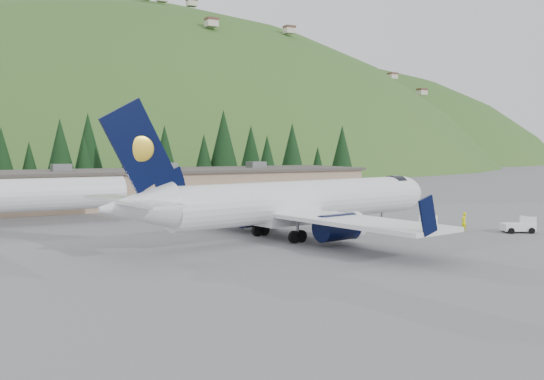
{
  "coord_description": "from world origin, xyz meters",
  "views": [
    {
      "loc": [
        -30.18,
        -47.88,
        8.32
      ],
      "look_at": [
        0.0,
        6.0,
        4.0
      ],
      "focal_mm": 40.0,
      "sensor_mm": 36.0,
      "label": 1
    }
  ],
  "objects_px": {
    "ramp_worker": "(464,222)",
    "baggage_tug_a": "(424,226)",
    "airliner": "(295,203)",
    "baggage_tug_b": "(521,225)",
    "terminal_building": "(134,187)"
  },
  "relations": [
    {
      "from": "ramp_worker",
      "to": "baggage_tug_a",
      "type": "bearing_deg",
      "value": -23.31
    },
    {
      "from": "airliner",
      "to": "ramp_worker",
      "type": "distance_m",
      "value": 17.64
    },
    {
      "from": "airliner",
      "to": "baggage_tug_a",
      "type": "xyz_separation_m",
      "value": [
        12.34,
        -3.92,
        -2.46
      ]
    },
    {
      "from": "baggage_tug_b",
      "to": "terminal_building",
      "type": "height_order",
      "value": "terminal_building"
    },
    {
      "from": "baggage_tug_b",
      "to": "baggage_tug_a",
      "type": "bearing_deg",
      "value": 179.71
    },
    {
      "from": "terminal_building",
      "to": "ramp_worker",
      "type": "bearing_deg",
      "value": -64.2
    },
    {
      "from": "baggage_tug_a",
      "to": "baggage_tug_b",
      "type": "bearing_deg",
      "value": -42.01
    },
    {
      "from": "airliner",
      "to": "baggage_tug_b",
      "type": "xyz_separation_m",
      "value": [
        21.03,
        -8.17,
        -2.49
      ]
    },
    {
      "from": "baggage_tug_b",
      "to": "terminal_building",
      "type": "bearing_deg",
      "value": 144.1
    },
    {
      "from": "terminal_building",
      "to": "ramp_worker",
      "type": "xyz_separation_m",
      "value": [
        20.78,
        -42.98,
        -1.67
      ]
    },
    {
      "from": "terminal_building",
      "to": "ramp_worker",
      "type": "relative_size",
      "value": 37.37
    },
    {
      "from": "airliner",
      "to": "ramp_worker",
      "type": "height_order",
      "value": "airliner"
    },
    {
      "from": "terminal_building",
      "to": "ramp_worker",
      "type": "distance_m",
      "value": 47.77
    },
    {
      "from": "baggage_tug_a",
      "to": "terminal_building",
      "type": "distance_m",
      "value": 45.17
    },
    {
      "from": "baggage_tug_b",
      "to": "airliner",
      "type": "bearing_deg",
      "value": -175.47
    }
  ]
}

